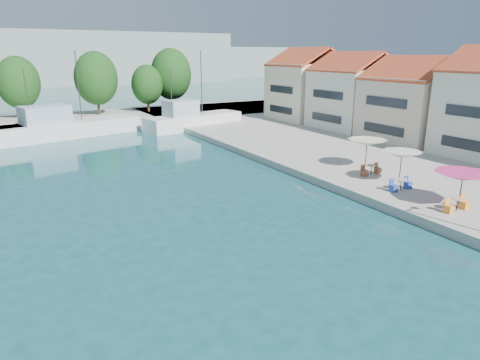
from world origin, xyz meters
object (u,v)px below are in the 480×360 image
umbrella_pink (463,177)px  umbrella_white (402,155)px  trawler_03 (65,128)px  umbrella_cream (367,142)px  trawler_04 (192,120)px

umbrella_pink → umbrella_white: (0.72, 5.09, 0.21)m
trawler_03 → umbrella_cream: bearing=-70.7°
trawler_03 → trawler_04: 15.35m
umbrella_pink → umbrella_white: umbrella_white is taller
umbrella_white → umbrella_cream: umbrella_white is taller
trawler_03 → umbrella_pink: 42.17m
trawler_03 → umbrella_pink: size_ratio=5.13×
trawler_03 → trawler_04: same height
umbrella_white → umbrella_cream: 4.46m
umbrella_pink → umbrella_cream: bearing=79.2°
trawler_03 → umbrella_cream: trawler_03 is taller
trawler_03 → umbrella_white: (17.46, -33.59, 1.58)m
trawler_03 → umbrella_pink: (16.74, -38.68, 1.37)m
trawler_03 → trawler_04: bearing=-20.7°
umbrella_pink → trawler_03: bearing=113.4°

